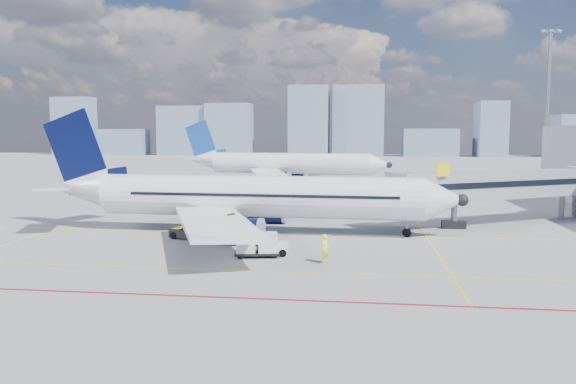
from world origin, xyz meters
name	(u,v)px	position (x,y,z in m)	size (l,w,h in m)	color
ground	(250,251)	(0.00, 0.00, 0.00)	(420.00, 420.00, 0.00)	gray
apron_markings	(230,263)	(-0.58, -3.91, 0.01)	(90.00, 35.12, 0.01)	yellow
jet_bridge	(515,186)	(23.51, 16.91, 3.74)	(23.55, 15.78, 6.30)	#9A9EA2
floodlight_mast_ne	(548,105)	(38.00, 55.00, 13.59)	(3.20, 0.61, 25.45)	slate
distant_skyline	(351,127)	(4.12, 190.00, 11.61)	(246.14, 15.33, 29.05)	slate
main_aircraft	(241,197)	(-2.41, 8.17, 3.22)	(38.88, 33.86, 11.33)	silver
second_aircraft	(282,164)	(-6.80, 65.25, 3.22)	(40.98, 35.48, 12.03)	silver
baggage_tug	(271,245)	(1.82, -1.01, 0.73)	(2.20, 1.33, 1.52)	silver
cargo_dolly	(257,244)	(0.88, -1.82, 0.96)	(3.41, 2.02, 1.75)	black
belt_loader	(195,232)	(-5.48, 4.13, 0.65)	(6.16, 3.68, 2.53)	black
ramp_worker	(326,249)	(5.92, -3.12, 1.00)	(0.73, 0.48, 2.01)	#FEFE1A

